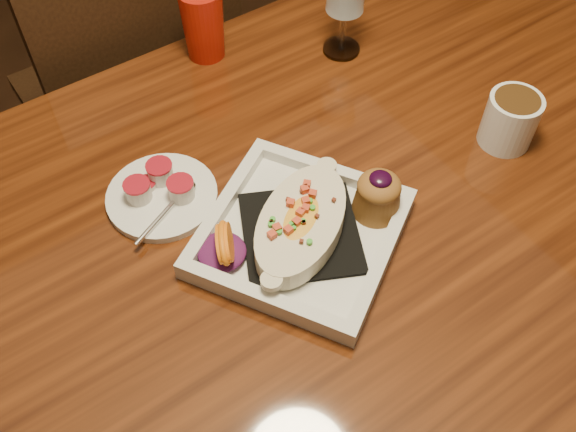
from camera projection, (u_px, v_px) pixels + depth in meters
floor at (300, 411)px, 1.50m from camera, size 7.00×7.00×0.00m
table at (306, 254)px, 0.98m from camera, size 1.50×0.90×0.75m
chair_far at (138, 96)px, 1.41m from camera, size 0.42×0.42×0.93m
plate at (309, 225)px, 0.86m from camera, size 0.34×0.34×0.08m
coffee_mug at (512, 117)px, 0.96m from camera, size 0.11×0.08×0.08m
saucer at (161, 194)px, 0.91m from camera, size 0.16×0.16×0.11m
creamer_loose at (147, 187)px, 0.92m from camera, size 0.03×0.03×0.02m
red_tumbler at (203, 24)px, 1.07m from camera, size 0.07×0.07×0.12m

